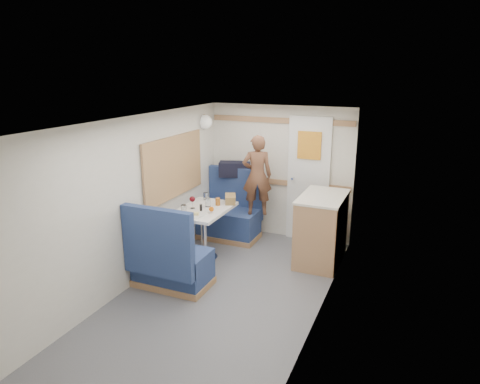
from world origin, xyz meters
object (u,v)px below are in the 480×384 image
at_px(galley_counter, 321,228).
at_px(pepper_grinder, 201,208).
at_px(cheese_block, 195,214).
at_px(beer_glass, 218,202).
at_px(tumbler_right, 208,202).
at_px(dinette_table, 204,219).
at_px(bread_loaf, 230,199).
at_px(person, 257,175).
at_px(duffel_bag, 235,169).
at_px(bench_far, 230,218).
at_px(tray, 193,215).
at_px(dome_light, 205,122).
at_px(wine_glass, 192,200).
at_px(tumbler_mid, 206,196).
at_px(tumbler_left, 184,210).
at_px(bench_near, 170,264).
at_px(orange_fruit, 211,209).

bearing_deg(galley_counter, pepper_grinder, -155.73).
bearing_deg(cheese_block, beer_glass, 82.88).
xyz_separation_m(tumbler_right, pepper_grinder, (0.00, -0.20, -0.02)).
xyz_separation_m(dinette_table, bread_loaf, (0.22, 0.38, 0.21)).
xyz_separation_m(dinette_table, tumbler_right, (0.02, 0.10, 0.22)).
xyz_separation_m(person, bread_loaf, (-0.22, -0.44, -0.26)).
relative_size(tumbler_right, pepper_grinder, 1.36).
height_order(galley_counter, bread_loaf, galley_counter).
height_order(person, cheese_block, person).
bearing_deg(duffel_bag, beer_glass, -98.67).
xyz_separation_m(bench_far, tray, (0.02, -1.18, 0.43)).
xyz_separation_m(dinette_table, tray, (0.02, -0.32, 0.16)).
relative_size(dome_light, tray, 0.62).
bearing_deg(dinette_table, person, 61.09).
height_order(bench_far, wine_glass, bench_far).
bearing_deg(tumbler_mid, dinette_table, -67.13).
relative_size(wine_glass, tumbler_left, 1.41).
xyz_separation_m(duffel_bag, wine_glass, (-0.09, -1.17, -0.17)).
bearing_deg(dinette_table, bread_loaf, 59.04).
bearing_deg(beer_glass, cheese_block, -97.12).
xyz_separation_m(person, beer_glass, (-0.33, -0.61, -0.26)).
relative_size(dinette_table, tray, 2.86).
distance_m(dinette_table, galley_counter, 1.57).
height_order(bench_near, cheese_block, bench_near).
bearing_deg(cheese_block, orange_fruit, 56.52).
bearing_deg(cheese_block, tray, -171.17).
bearing_deg(beer_glass, bench_near, -96.27).
relative_size(duffel_bag, orange_fruit, 7.12).
distance_m(bench_far, tumbler_left, 1.26).
xyz_separation_m(dinette_table, dome_light, (-0.39, 0.85, 1.18)).
bearing_deg(orange_fruit, beer_glass, 101.44).
height_order(bench_far, galley_counter, bench_far).
relative_size(tumbler_left, bread_loaf, 0.46).
distance_m(dinette_table, tumbler_right, 0.24).
bearing_deg(tumbler_left, bread_loaf, 62.38).
height_order(tray, pepper_grinder, pepper_grinder).
xyz_separation_m(wine_glass, beer_glass, (0.25, 0.25, -0.07)).
height_order(galley_counter, wine_glass, galley_counter).
height_order(dome_light, tray, dome_light).
bearing_deg(bread_loaf, orange_fruit, -95.08).
height_order(dinette_table, tumbler_left, tumbler_left).
bearing_deg(dome_light, dinette_table, -65.35).
xyz_separation_m(tray, wine_glass, (-0.16, 0.26, 0.11)).
distance_m(tumbler_mid, pepper_grinder, 0.50).
distance_m(person, tumbler_left, 1.27).
distance_m(bench_far, tumbler_right, 0.90).
height_order(bench_near, beer_glass, bench_near).
xyz_separation_m(dinette_table, bench_far, (-0.00, 0.86, -0.27)).
distance_m(orange_fruit, tumbler_mid, 0.59).
relative_size(duffel_bag, tumbler_right, 3.85).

